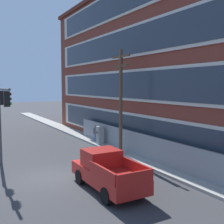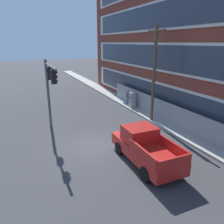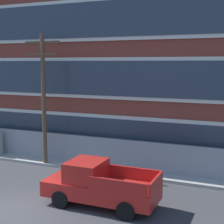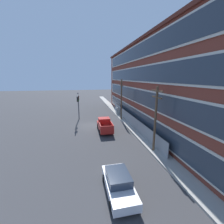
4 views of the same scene
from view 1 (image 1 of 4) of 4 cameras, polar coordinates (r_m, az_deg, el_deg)
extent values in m
plane|color=#38383A|center=(17.40, -12.19, -12.92)|extent=(160.00, 160.00, 0.00)
cube|color=#9E9B93|center=(20.39, 7.06, -9.86)|extent=(80.00, 1.81, 0.16)
cube|color=beige|center=(19.02, 12.71, -5.33)|extent=(41.53, 0.10, 2.54)
cube|color=#2D3844|center=(18.98, 12.57, -5.35)|extent=(39.73, 0.06, 2.11)
cube|color=beige|center=(18.70, 12.93, 5.34)|extent=(41.53, 0.10, 2.54)
cube|color=#2D3844|center=(18.66, 12.79, 5.34)|extent=(39.73, 0.06, 2.11)
cube|color=beige|center=(19.03, 13.16, 16.00)|extent=(41.53, 0.10, 2.54)
cube|color=#2D3844|center=(18.99, 13.02, 16.02)|extent=(39.73, 0.06, 2.11)
cube|color=gray|center=(19.63, 9.03, -7.87)|extent=(24.99, 0.04, 1.90)
cylinder|color=#4C4C51|center=(30.26, -5.79, -3.16)|extent=(0.06, 0.06, 1.90)
cylinder|color=#4C4C51|center=(19.43, 9.07, -5.15)|extent=(24.99, 0.05, 0.05)
cylinder|color=#4C4C51|center=(20.85, -21.87, -2.37)|extent=(0.20, 0.20, 5.51)
cylinder|color=#4C4C51|center=(18.43, -21.23, 4.35)|extent=(4.53, 0.14, 0.14)
cube|color=black|center=(18.97, -21.39, 2.70)|extent=(0.28, 0.32, 0.90)
cylinder|color=#4B0807|center=(18.98, -20.88, 3.57)|extent=(0.04, 0.18, 0.18)
cylinder|color=#503E08|center=(18.99, -20.85, 2.72)|extent=(0.04, 0.18, 0.18)
cylinder|color=green|center=(19.01, -20.83, 1.88)|extent=(0.04, 0.18, 0.18)
cube|color=black|center=(17.24, -20.59, 2.50)|extent=(0.28, 0.32, 0.90)
cylinder|color=#4B0807|center=(17.26, -20.03, 3.45)|extent=(0.04, 0.18, 0.18)
cylinder|color=#503E08|center=(17.27, -20.00, 2.52)|extent=(0.04, 0.18, 0.18)
cylinder|color=green|center=(17.29, -19.97, 1.60)|extent=(0.04, 0.18, 0.18)
cube|color=#AD1E19|center=(14.96, -0.85, -12.84)|extent=(5.17, 2.01, 0.70)
cube|color=#AD1E19|center=(15.34, -2.16, -9.26)|extent=(1.55, 1.84, 0.90)
cube|color=#283342|center=(16.03, -3.47, -8.62)|extent=(0.06, 1.63, 0.68)
cube|color=#AD1E19|center=(13.37, -2.03, -12.24)|extent=(2.58, 0.13, 0.56)
cube|color=#AD1E19|center=(14.29, 4.78, -11.09)|extent=(2.58, 0.13, 0.56)
cube|color=#AD1E19|center=(12.70, 4.78, -13.22)|extent=(0.10, 1.91, 0.56)
cylinder|color=black|center=(16.02, -6.53, -12.95)|extent=(0.80, 0.26, 0.80)
cylinder|color=black|center=(16.77, -0.62, -12.06)|extent=(0.80, 0.26, 0.80)
cylinder|color=black|center=(13.39, -1.14, -16.67)|extent=(0.80, 0.26, 0.80)
cylinder|color=black|center=(14.28, 5.58, -15.25)|extent=(0.80, 0.26, 0.80)
cube|color=white|center=(16.89, -7.26, -10.36)|extent=(0.06, 0.24, 0.16)
cube|color=white|center=(17.44, -2.95, -9.82)|extent=(0.06, 0.24, 0.16)
cylinder|color=brown|center=(21.42, 1.79, 1.72)|extent=(0.26, 0.26, 8.12)
cube|color=brown|center=(21.49, 1.82, 11.23)|extent=(2.35, 0.14, 0.14)
cube|color=brown|center=(21.43, 1.81, 9.37)|extent=(2.00, 0.14, 0.14)
cube|color=#939993|center=(25.50, -2.52, -4.89)|extent=(0.70, 0.49, 1.76)
cube|color=#515151|center=(25.33, -3.04, -4.16)|extent=(0.49, 0.02, 0.20)
cylinder|color=navy|center=(26.92, -3.40, -5.34)|extent=(0.14, 0.14, 0.85)
cylinder|color=navy|center=(26.76, -3.23, -5.40)|extent=(0.14, 0.14, 0.85)
cube|color=#4C4C51|center=(26.72, -3.32, -3.84)|extent=(0.35, 0.45, 0.60)
sphere|color=brown|center=(26.65, -3.33, -2.95)|extent=(0.24, 0.24, 0.24)
camera|label=2|loc=(3.23, -21.20, 29.35)|focal=35.00mm
camera|label=3|loc=(9.21, -76.34, 7.34)|focal=55.00mm
camera|label=4|loc=(11.18, 133.64, 12.30)|focal=24.00mm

